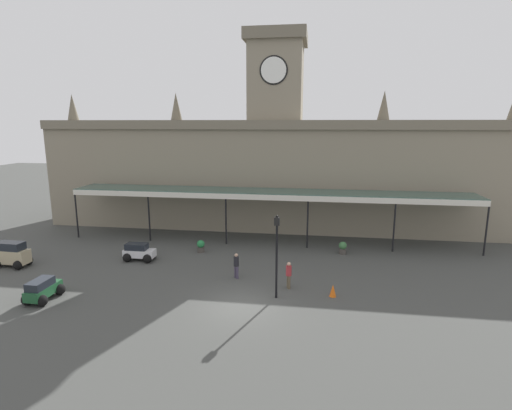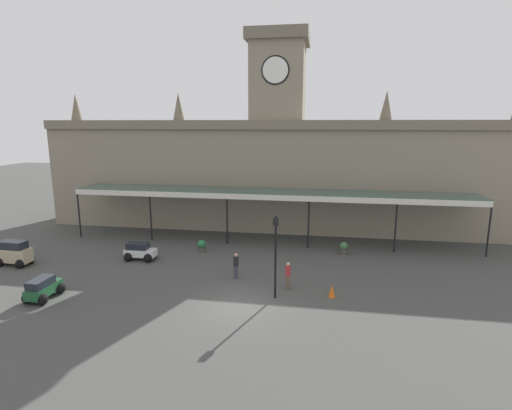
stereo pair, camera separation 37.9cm
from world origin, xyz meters
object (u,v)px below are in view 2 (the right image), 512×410
at_px(pedestrian_crossing_forecourt, 288,274).
at_px(victorian_lamppost, 276,247).
at_px(pedestrian_near_entrance, 236,265).
at_px(traffic_cone, 332,291).
at_px(car_white_estate, 140,252).
at_px(planter_by_canopy, 202,246).
at_px(car_beige_van, 14,254).
at_px(planter_forecourt_centre, 344,248).
at_px(car_green_estate, 43,289).

xyz_separation_m(pedestrian_crossing_forecourt, victorian_lamppost, (-0.61, -1.47, 2.14)).
relative_size(pedestrian_near_entrance, traffic_cone, 2.28).
distance_m(car_white_estate, planter_by_canopy, 4.66).
bearing_deg(car_white_estate, pedestrian_crossing_forecourt, -17.01).
xyz_separation_m(car_beige_van, planter_forecourt_centre, (23.14, 6.25, -0.32)).
bearing_deg(pedestrian_crossing_forecourt, car_green_estate, -164.82).
relative_size(car_white_estate, pedestrian_near_entrance, 1.35).
relative_size(victorian_lamppost, traffic_cone, 6.71).
distance_m(pedestrian_near_entrance, planter_by_canopy, 6.11).
bearing_deg(car_beige_van, traffic_cone, -4.44).
relative_size(car_beige_van, traffic_cone, 3.33).
bearing_deg(victorian_lamppost, planter_forecourt_centre, 63.60).
bearing_deg(traffic_cone, car_beige_van, 175.56).
height_order(car_white_estate, traffic_cone, car_white_estate).
bearing_deg(traffic_cone, car_white_estate, 162.95).
distance_m(car_white_estate, victorian_lamppost, 11.93).
relative_size(car_white_estate, traffic_cone, 3.09).
relative_size(car_green_estate, victorian_lamppost, 0.46).
distance_m(car_beige_van, traffic_cone, 22.17).
relative_size(traffic_cone, planter_forecourt_centre, 0.76).
xyz_separation_m(car_beige_van, victorian_lamppost, (18.86, -2.37, 2.24)).
bearing_deg(pedestrian_near_entrance, car_white_estate, 163.44).
distance_m(pedestrian_near_entrance, planter_forecourt_centre, 9.35).
xyz_separation_m(car_beige_van, pedestrian_crossing_forecourt, (19.47, -0.90, 0.10)).
bearing_deg(traffic_cone, planter_by_canopy, 145.78).
distance_m(pedestrian_crossing_forecourt, planter_forecourt_centre, 8.05).
distance_m(car_beige_van, pedestrian_crossing_forecourt, 19.49).
bearing_deg(planter_by_canopy, victorian_lamppost, -47.98).
height_order(car_green_estate, traffic_cone, car_green_estate).
xyz_separation_m(car_green_estate, pedestrian_near_entrance, (10.24, 4.85, 0.34)).
xyz_separation_m(car_white_estate, car_beige_van, (-8.27, -2.52, 0.24)).
height_order(planter_forecourt_centre, planter_by_canopy, same).
relative_size(pedestrian_crossing_forecourt, victorian_lamppost, 0.34).
height_order(car_white_estate, car_beige_van, car_beige_van).
bearing_deg(car_white_estate, victorian_lamppost, -24.80).
bearing_deg(victorian_lamppost, pedestrian_crossing_forecourt, 67.39).
xyz_separation_m(victorian_lamppost, planter_by_canopy, (-6.64, 7.37, -2.56)).
relative_size(pedestrian_crossing_forecourt, planter_by_canopy, 1.74).
distance_m(car_beige_van, planter_forecourt_centre, 23.97).
xyz_separation_m(car_white_estate, traffic_cone, (13.83, -4.24, -0.20)).
height_order(pedestrian_crossing_forecourt, victorian_lamppost, victorian_lamppost).
bearing_deg(planter_forecourt_centre, car_white_estate, -165.93).
bearing_deg(car_beige_van, planter_by_canopy, 22.27).
xyz_separation_m(car_white_estate, pedestrian_near_entrance, (7.73, -2.30, 0.34)).
xyz_separation_m(car_green_estate, planter_forecourt_centre, (17.38, 10.87, -0.07)).
distance_m(victorian_lamppost, planter_by_canopy, 10.25).
bearing_deg(car_beige_van, pedestrian_crossing_forecourt, -2.66).
distance_m(pedestrian_crossing_forecourt, planter_by_canopy, 9.36).
xyz_separation_m(victorian_lamppost, planter_forecourt_centre, (4.28, 8.62, -2.56)).
bearing_deg(car_white_estate, traffic_cone, -17.05).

